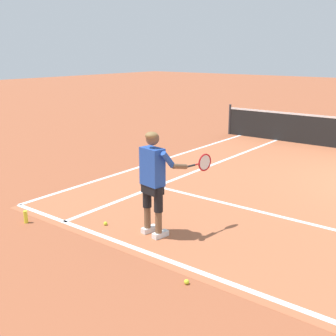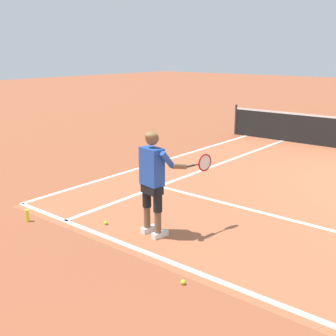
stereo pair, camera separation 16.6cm
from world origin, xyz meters
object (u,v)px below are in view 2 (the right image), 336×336
Objects in this scene: tennis_player at (154,177)px; tennis_ball_by_baseline at (183,282)px; water_bottle at (27,216)px; tennis_ball_near_feet at (106,223)px.

tennis_ball_by_baseline is (1.30, -0.92, -0.96)m from tennis_player.
water_bottle reaches higher than tennis_ball_by_baseline.
tennis_ball_by_baseline is at bearing -35.41° from tennis_player.
tennis_ball_by_baseline is (2.21, -0.70, 0.00)m from tennis_ball_near_feet.
water_bottle is at bearing -154.57° from tennis_player.
tennis_player is 1.86m from tennis_ball_by_baseline.
water_bottle is at bearing -146.75° from tennis_ball_near_feet.
tennis_player is at bearing 13.67° from tennis_ball_near_feet.
tennis_player is at bearing 25.43° from water_bottle.
tennis_ball_by_baseline is at bearing 1.25° from water_bottle.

